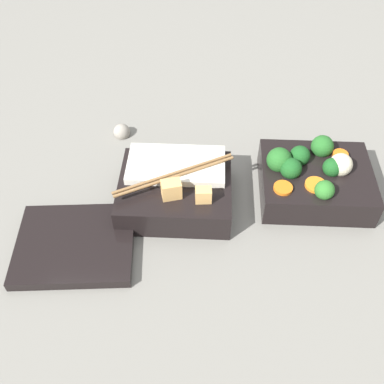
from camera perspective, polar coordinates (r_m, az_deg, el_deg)
ground_plane at (r=0.76m, az=7.81°, el=-0.64°), size 3.00×3.00×0.00m
bento_tray_vegetable at (r=0.76m, az=15.24°, el=1.73°), size 0.18×0.15×0.08m
bento_tray_rice at (r=0.72m, az=-2.12°, el=0.39°), size 0.18×0.15×0.08m
bento_lid at (r=0.70m, az=-14.60°, el=-6.46°), size 0.19×0.16×0.02m
pebble_1 at (r=0.87m, az=-8.90°, el=7.56°), size 0.03×0.03×0.03m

